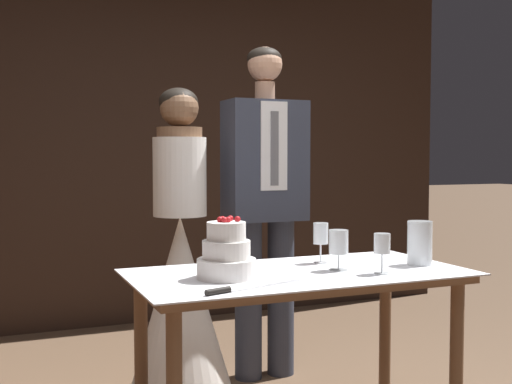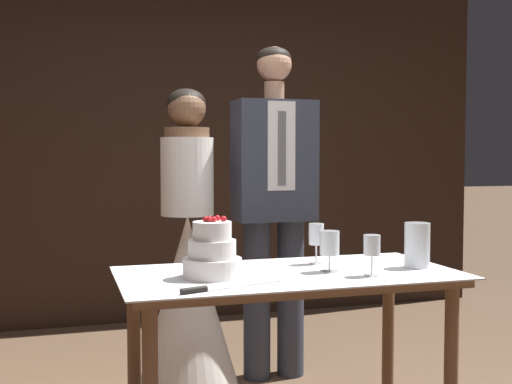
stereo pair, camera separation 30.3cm
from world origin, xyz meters
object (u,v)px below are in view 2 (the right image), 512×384
object	(u,v)px
cake_table	(288,296)
tiered_cake	(212,254)
wine_glass_middle	(316,236)
wine_glass_far	(330,245)
bride	(188,278)
groom	(274,196)
wine_glass_near	(372,247)
hurricane_candle	(417,246)
cake_knife	(214,288)

from	to	relation	value
cake_table	tiered_cake	world-z (taller)	tiered_cake
wine_glass_middle	wine_glass_far	size ratio (longest dim) A/B	1.06
bride	groom	size ratio (longest dim) A/B	0.87
wine_glass_middle	groom	world-z (taller)	groom
wine_glass_middle	groom	bearing A→B (deg)	85.58
wine_glass_near	bride	bearing A→B (deg)	116.01
wine_glass_middle	cake_table	bearing A→B (deg)	-140.39
hurricane_candle	groom	bearing A→B (deg)	108.14
wine_glass_middle	bride	world-z (taller)	bride
hurricane_candle	wine_glass_near	bearing A→B (deg)	-156.65
wine_glass_middle	groom	size ratio (longest dim) A/B	0.10
cake_table	bride	size ratio (longest dim) A/B	0.87
wine_glass_near	bride	distance (m)	1.24
wine_glass_near	groom	bearing A→B (deg)	92.30
tiered_cake	hurricane_candle	world-z (taller)	tiered_cake
wine_glass_middle	cake_knife	bearing A→B (deg)	-143.61
hurricane_candle	cake_knife	bearing A→B (deg)	-167.79
bride	wine_glass_near	bearing A→B (deg)	-63.99
cake_table	wine_glass_far	size ratio (longest dim) A/B	8.18
bride	wine_glass_far	bearing A→B (deg)	-66.80
wine_glass_near	bride	xyz separation A→B (m)	(-0.53, 1.09, -0.29)
tiered_cake	wine_glass_near	xyz separation A→B (m)	(0.61, -0.15, 0.03)
hurricane_candle	wine_glass_far	bearing A→B (deg)	177.52
cake_table	hurricane_candle	xyz separation A→B (m)	(0.56, -0.06, 0.19)
wine_glass_near	hurricane_candle	bearing A→B (deg)	23.35
cake_knife	wine_glass_far	distance (m)	0.59
cake_table	wine_glass_near	world-z (taller)	wine_glass_near
wine_glass_far	cake_table	bearing A→B (deg)	166.54
cake_knife	wine_glass_near	distance (m)	0.67
cake_table	wine_glass_near	xyz separation A→B (m)	(0.29, -0.17, 0.21)
cake_table	tiered_cake	distance (m)	0.38
wine_glass_middle	hurricane_candle	distance (m)	0.43
wine_glass_far	hurricane_candle	world-z (taller)	hurricane_candle
tiered_cake	wine_glass_middle	size ratio (longest dim) A/B	1.35
cake_table	wine_glass_far	distance (m)	0.27
wine_glass_middle	wine_glass_near	bearing A→B (deg)	-72.66
tiered_cake	wine_glass_far	xyz separation A→B (m)	(0.49, -0.02, 0.02)
groom	cake_knife	bearing A→B (deg)	-117.81
groom	wine_glass_middle	bearing A→B (deg)	-94.42
wine_glass_far	hurricane_candle	distance (m)	0.40
wine_glass_near	hurricane_candle	distance (m)	0.30
tiered_cake	cake_knife	bearing A→B (deg)	-101.86
tiered_cake	cake_knife	size ratio (longest dim) A/B	0.58
tiered_cake	cake_knife	distance (m)	0.26
cake_table	groom	size ratio (longest dim) A/B	0.75
cake_table	bride	distance (m)	0.95
tiered_cake	cake_table	bearing A→B (deg)	3.55
wine_glass_far	hurricane_candle	xyz separation A→B (m)	(0.40, -0.02, -0.02)
cake_table	cake_knife	bearing A→B (deg)	-145.31
bride	groom	bearing A→B (deg)	-0.08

